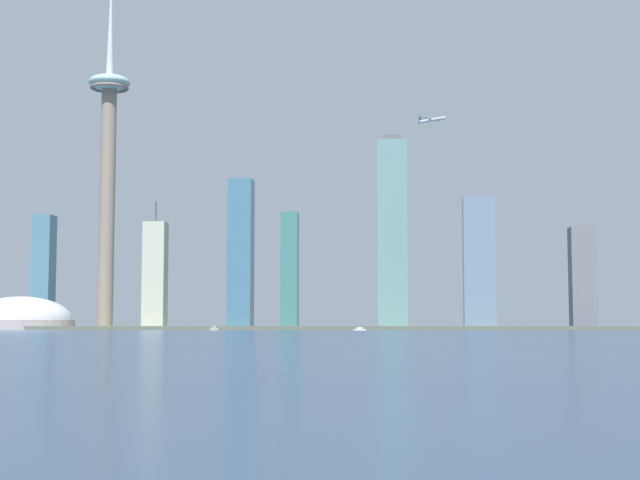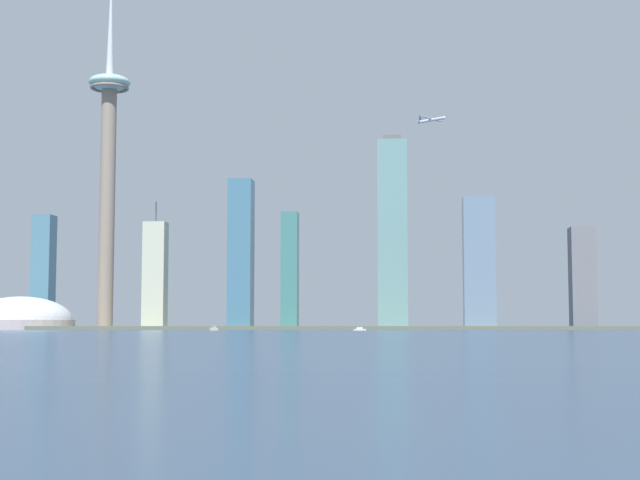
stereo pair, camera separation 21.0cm
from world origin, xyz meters
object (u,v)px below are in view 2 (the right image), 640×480
(skyscraper_2, at_px, (393,233))
(skyscraper_7, at_px, (155,276))
(boat_3, at_px, (360,329))
(stadium_dome, at_px, (21,321))
(skyscraper_5, at_px, (479,263))
(skyscraper_3, at_px, (290,271))
(observation_tower, at_px, (108,151))
(skyscraper_0, at_px, (43,272))
(boat_1, at_px, (214,329))
(skyscraper_1, at_px, (241,254))
(airplane, at_px, (431,120))
(skyscraper_6, at_px, (583,278))

(skyscraper_2, bearing_deg, skyscraper_7, -170.47)
(skyscraper_7, height_order, boat_3, skyscraper_7)
(stadium_dome, height_order, skyscraper_5, skyscraper_5)
(skyscraper_3, bearing_deg, skyscraper_5, 1.62)
(observation_tower, height_order, boat_3, observation_tower)
(skyscraper_0, relative_size, boat_3, 11.65)
(skyscraper_0, distance_m, boat_1, 297.25)
(stadium_dome, relative_size, skyscraper_3, 0.94)
(observation_tower, relative_size, skyscraper_2, 1.92)
(stadium_dome, bearing_deg, boat_1, -29.91)
(skyscraper_1, bearing_deg, skyscraper_3, 10.69)
(skyscraper_2, xyz_separation_m, airplane, (36.72, -23.63, 102.63))
(skyscraper_1, xyz_separation_m, skyscraper_7, (-83.06, 18.02, -17.70))
(skyscraper_2, bearing_deg, stadium_dome, -174.84)
(skyscraper_5, xyz_separation_m, skyscraper_7, (-294.88, 5.09, -9.20))
(skyscraper_7, distance_m, boat_1, 146.80)
(skyscraper_6, xyz_separation_m, airplane, (-145.72, -71.20, 143.52))
(skyscraper_0, xyz_separation_m, airplane, (392.76, -68.08, 134.97))
(airplane, bearing_deg, boat_1, -107.12)
(skyscraper_5, xyz_separation_m, skyscraper_6, (105.47, 89.26, -9.34))
(boat_3, bearing_deg, skyscraper_2, -134.54)
(skyscraper_2, distance_m, skyscraper_7, 224.70)
(skyscraper_0, bearing_deg, observation_tower, -37.53)
(airplane, bearing_deg, skyscraper_3, -132.89)
(stadium_dome, bearing_deg, boat_3, -19.12)
(stadium_dome, relative_size, skyscraper_2, 0.54)
(stadium_dome, bearing_deg, skyscraper_7, -2.36)
(observation_tower, height_order, airplane, observation_tower)
(skyscraper_6, height_order, boat_1, skyscraper_6)
(skyscraper_5, distance_m, airplane, 141.25)
(skyscraper_2, distance_m, airplane, 111.53)
(skyscraper_1, distance_m, skyscraper_3, 46.35)
(skyscraper_6, bearing_deg, skyscraper_7, -168.13)
(stadium_dome, distance_m, skyscraper_3, 259.35)
(skyscraper_5, xyz_separation_m, boat_1, (-216.02, -109.00, -57.30))
(observation_tower, distance_m, airplane, 306.65)
(skyscraper_5, distance_m, skyscraper_7, 295.07)
(skyscraper_1, bearing_deg, stadium_dome, 173.71)
(stadium_dome, relative_size, airplane, 3.61)
(skyscraper_6, height_order, skyscraper_7, skyscraper_7)
(skyscraper_6, bearing_deg, skyscraper_0, -179.67)
(observation_tower, distance_m, boat_1, 247.99)
(stadium_dome, relative_size, skyscraper_7, 0.84)
(airplane, bearing_deg, boat_3, -79.94)
(skyscraper_0, xyz_separation_m, skyscraper_5, (433.01, -86.14, 0.78))
(skyscraper_6, relative_size, skyscraper_7, 0.84)
(skyscraper_5, bearing_deg, boat_1, -153.22)
(stadium_dome, distance_m, skyscraper_0, 91.14)
(skyscraper_3, bearing_deg, boat_3, -55.05)
(skyscraper_3, xyz_separation_m, boat_3, (67.55, -96.66, -51.78))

